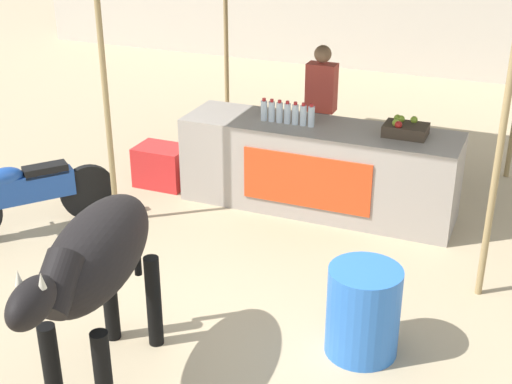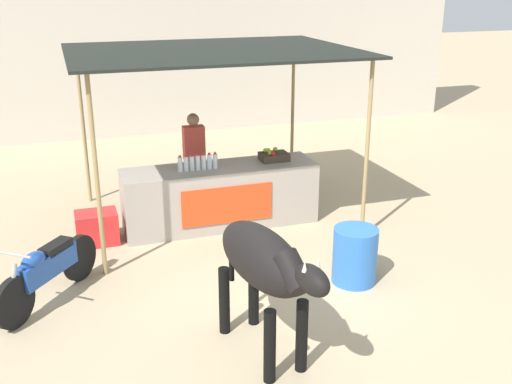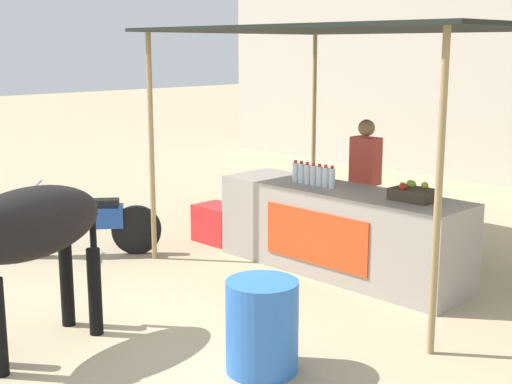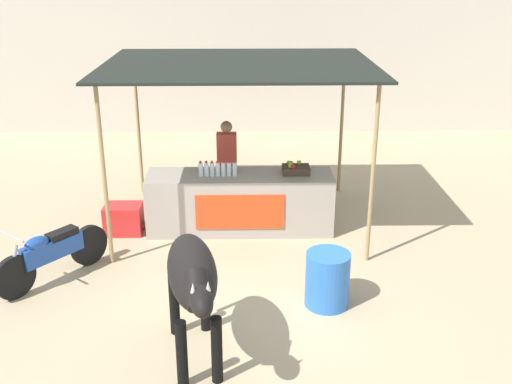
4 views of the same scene
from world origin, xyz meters
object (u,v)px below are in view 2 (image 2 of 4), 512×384
object	(u,v)px
cooler_box	(97,228)
water_barrel	(355,255)
cow	(264,264)
motorcycle_parked	(47,270)
stall_counter	(220,196)
vendor_behind_counter	(194,161)
fruit_crate	(274,156)

from	to	relation	value
cooler_box	water_barrel	bearing A→B (deg)	-36.61
cow	motorcycle_parked	size ratio (longest dim) A/B	1.27
cow	motorcycle_parked	world-z (taller)	cow
cooler_box	motorcycle_parked	xyz separation A→B (m)	(-0.68, -1.56, 0.19)
water_barrel	cow	size ratio (longest dim) A/B	0.39
stall_counter	motorcycle_parked	xyz separation A→B (m)	(-2.59, -1.66, -0.05)
vendor_behind_counter	cooler_box	xyz separation A→B (m)	(-1.68, -0.85, -0.61)
stall_counter	cooler_box	world-z (taller)	stall_counter
vendor_behind_counter	cow	distance (m)	4.22
cooler_box	water_barrel	distance (m)	3.78
fruit_crate	cow	distance (m)	3.78
vendor_behind_counter	water_barrel	xyz separation A→B (m)	(1.36, -3.10, -0.48)
cow	vendor_behind_counter	bearing A→B (deg)	86.56
fruit_crate	vendor_behind_counter	distance (m)	1.34
vendor_behind_counter	motorcycle_parked	bearing A→B (deg)	-134.42
motorcycle_parked	stall_counter	bearing A→B (deg)	32.63
cooler_box	motorcycle_parked	bearing A→B (deg)	-113.70
motorcycle_parked	fruit_crate	bearing A→B (deg)	26.14
vendor_behind_counter	cooler_box	distance (m)	1.98
vendor_behind_counter	cow	size ratio (longest dim) A/B	0.89
fruit_crate	motorcycle_parked	world-z (taller)	fruit_crate
vendor_behind_counter	fruit_crate	bearing A→B (deg)	-31.79
stall_counter	cooler_box	bearing A→B (deg)	-177.08
water_barrel	vendor_behind_counter	bearing A→B (deg)	113.62
stall_counter	water_barrel	distance (m)	2.61
motorcycle_parked	water_barrel	bearing A→B (deg)	-10.58
cow	water_barrel	bearing A→B (deg)	34.58
fruit_crate	cooler_box	size ratio (longest dim) A/B	0.73
stall_counter	water_barrel	world-z (taller)	stall_counter
fruit_crate	vendor_behind_counter	size ratio (longest dim) A/B	0.27
fruit_crate	cow	size ratio (longest dim) A/B	0.24
stall_counter	water_barrel	xyz separation A→B (m)	(1.13, -2.35, -0.11)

